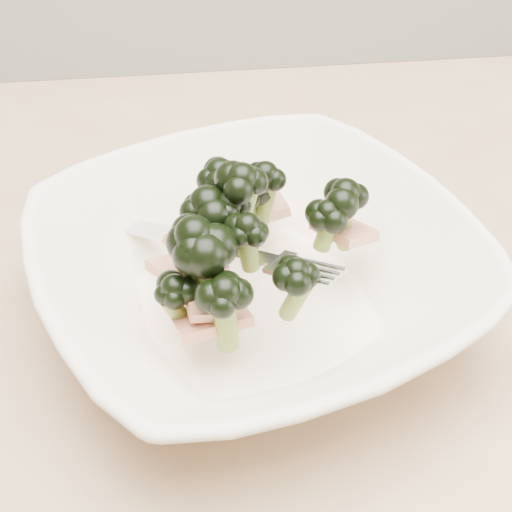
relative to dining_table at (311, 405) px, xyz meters
name	(u,v)px	position (x,y,z in m)	size (l,w,h in m)	color
dining_table	(311,405)	(0.00, 0.00, 0.00)	(1.20, 0.80, 0.75)	tan
broccoli_dish	(254,267)	(-0.04, 0.01, 0.14)	(0.37, 0.37, 0.12)	white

